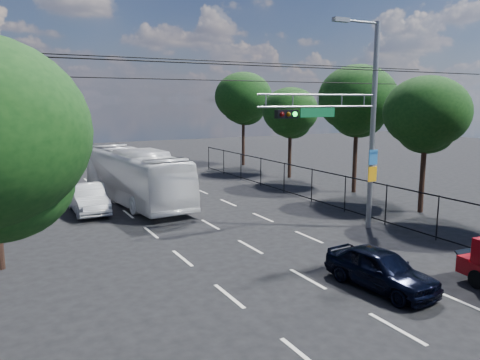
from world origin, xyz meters
TOP-DOWN VIEW (x-y plane):
  - ground at (0.00, 0.00)m, footprint 120.00×120.00m
  - lane_markings at (-0.00, 14.00)m, footprint 6.12×38.00m
  - signal_mast at (5.28, 7.99)m, footprint 6.43×0.39m
  - streetlight_left at (-6.33, 22.00)m, footprint 2.09×0.22m
  - utility_wires at (0.00, 8.83)m, footprint 22.00×5.04m
  - fence_right at (7.60, 12.17)m, footprint 0.06×34.03m
  - tree_right_b at (11.22, 9.02)m, footprint 4.50×4.50m
  - tree_right_c at (11.82, 15.02)m, footprint 5.10×5.10m
  - tree_right_d at (11.42, 22.02)m, footprint 4.32×4.32m
  - tree_right_e at (11.62, 30.02)m, footprint 5.28×5.28m
  - navy_hatchback at (1.58, 2.24)m, footprint 1.93×4.03m
  - white_bus at (-1.78, 18.86)m, footprint 3.64×11.63m
  - white_van at (-4.80, 17.44)m, footprint 1.63×4.62m

SIDE VIEW (x-z plane):
  - ground at x=0.00m, z-range 0.00..0.00m
  - lane_markings at x=0.00m, z-range 0.00..0.01m
  - navy_hatchback at x=1.58m, z-range 0.00..1.33m
  - white_van at x=-4.80m, z-range 0.00..1.52m
  - fence_right at x=7.60m, z-range 0.03..2.03m
  - white_bus at x=-1.78m, z-range 0.00..3.19m
  - streetlight_left at x=-6.33m, z-range 0.40..7.48m
  - tree_right_d at x=11.42m, z-range 1.34..8.36m
  - tree_right_b at x=11.22m, z-range 1.40..8.71m
  - signal_mast at x=5.28m, z-range 0.49..9.99m
  - tree_right_c at x=11.82m, z-range 1.59..9.88m
  - tree_right_e at x=11.62m, z-range 1.65..10.23m
  - utility_wires at x=0.00m, z-range 6.86..7.60m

